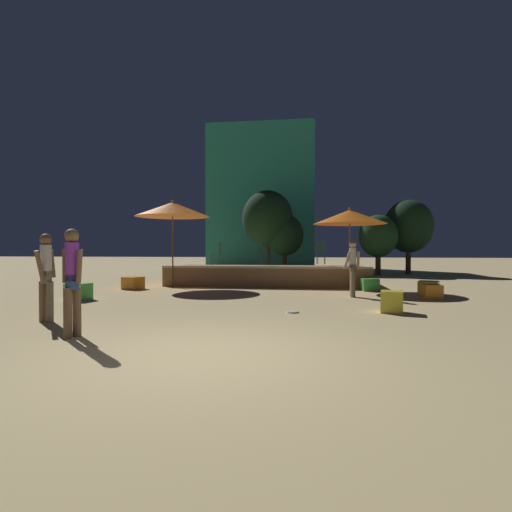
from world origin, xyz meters
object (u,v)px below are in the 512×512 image
object	(u,v)px
cube_seat_3	(429,287)
background_tree_1	(378,236)
cube_seat_0	(78,292)
background_tree_2	(285,235)
person_2	(72,278)
frisbee_disc	(293,312)
cube_seat_2	(370,285)
cube_seat_5	(392,302)
patio_umbrella_0	(350,217)
person_3	(353,266)
bistro_chair_1	(321,251)
cube_seat_4	(431,292)
person_0	(46,274)
bistro_chair_2	(262,251)
bistro_chair_0	(218,251)
cube_seat_1	(133,283)
patio_umbrella_1	(173,210)
background_tree_0	(268,219)
background_tree_3	(408,226)

from	to	relation	value
cube_seat_3	background_tree_1	size ratio (longest dim) A/B	0.23
cube_seat_0	background_tree_2	distance (m)	15.06
person_2	frisbee_disc	xyz separation A→B (m)	(3.36, 2.94, -0.92)
cube_seat_2	cube_seat_5	xyz separation A→B (m)	(-0.19, -4.62, 0.03)
patio_umbrella_0	person_3	distance (m)	2.70
cube_seat_5	background_tree_1	bearing A→B (deg)	82.06
patio_umbrella_0	cube_seat_5	size ratio (longest dim) A/B	5.11
bistro_chair_1	frisbee_disc	distance (m)	7.82
cube_seat_4	cube_seat_5	world-z (taller)	cube_seat_5
cube_seat_5	person_0	distance (m)	7.16
patio_umbrella_0	cube_seat_3	xyz separation A→B (m)	(2.32, -1.06, -2.30)
person_3	bistro_chair_2	xyz separation A→B (m)	(-3.23, 4.77, 0.41)
cube_seat_3	background_tree_2	world-z (taller)	background_tree_2
cube_seat_0	bistro_chair_0	distance (m)	5.94
cube_seat_1	person_0	bearing A→B (deg)	-79.80
bistro_chair_1	background_tree_2	xyz separation A→B (m)	(-1.99, 7.86, 0.91)
person_3	patio_umbrella_1	bearing A→B (deg)	-115.62
cube_seat_0	bistro_chair_0	size ratio (longest dim) A/B	0.70
cube_seat_2	person_2	xyz separation A→B (m)	(-5.72, -7.88, 0.73)
cube_seat_0	background_tree_0	world-z (taller)	background_tree_0
patio_umbrella_0	cube_seat_4	distance (m)	3.87
cube_seat_2	background_tree_0	bearing A→B (deg)	113.47
cube_seat_4	bistro_chair_2	distance (m)	7.39
patio_umbrella_0	cube_seat_4	bearing A→B (deg)	-49.71
bistro_chair_2	background_tree_2	size ratio (longest dim) A/B	0.26
cube_seat_1	cube_seat_2	world-z (taller)	cube_seat_1
background_tree_2	background_tree_3	bearing A→B (deg)	-10.38
cube_seat_0	person_0	bearing A→B (deg)	-67.67
person_0	background_tree_1	distance (m)	17.27
patio_umbrella_1	person_3	xyz separation A→B (m)	(6.23, -2.21, -1.94)
cube_seat_3	frisbee_disc	distance (m)	5.84
background_tree_3	bistro_chair_0	bearing A→B (deg)	-139.41
cube_seat_5	person_2	bearing A→B (deg)	-149.51
frisbee_disc	background_tree_1	size ratio (longest dim) A/B	0.08
cube_seat_2	background_tree_2	xyz separation A→B (m)	(-3.55, 10.59, 2.03)
patio_umbrella_1	bistro_chair_2	size ratio (longest dim) A/B	3.55
cube_seat_0	cube_seat_3	world-z (taller)	cube_seat_0
person_2	bistro_chair_2	bearing A→B (deg)	-169.13
cube_seat_5	bistro_chair_1	size ratio (longest dim) A/B	0.61
cube_seat_5	person_2	size ratio (longest dim) A/B	0.32
person_0	background_tree_3	size ratio (longest dim) A/B	0.41
background_tree_2	background_tree_1	bearing A→B (deg)	-24.79
cube_seat_1	cube_seat_0	bearing A→B (deg)	-93.54
person_0	background_tree_2	xyz separation A→B (m)	(3.45, 17.30, 1.32)
background_tree_1	person_2	bearing A→B (deg)	-114.47
person_0	frisbee_disc	world-z (taller)	person_0
cube_seat_1	cube_seat_4	xyz separation A→B (m)	(9.48, -1.49, -0.01)
patio_umbrella_1	cube_seat_1	xyz separation A→B (m)	(-1.12, -0.91, -2.63)
person_0	background_tree_3	bearing A→B (deg)	-117.06
person_0	frisbee_disc	size ratio (longest dim) A/B	6.45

